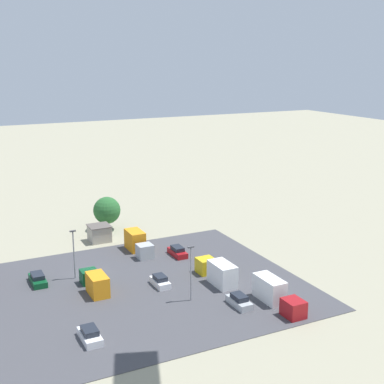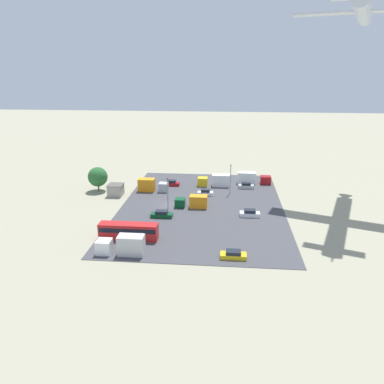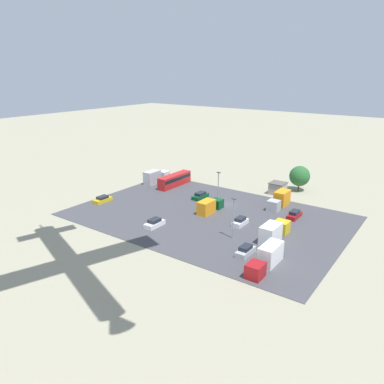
{
  "view_description": "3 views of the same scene",
  "coord_description": "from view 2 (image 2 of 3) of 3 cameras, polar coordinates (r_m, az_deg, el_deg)",
  "views": [
    {
      "loc": [
        19.91,
        75.08,
        32.14
      ],
      "look_at": [
        -4.87,
        25.43,
        18.22
      ],
      "focal_mm": 50.0,
      "sensor_mm": 36.0,
      "label": 1
    },
    {
      "loc": [
        83.24,
        13.61,
        31.53
      ],
      "look_at": [
        4.8,
        6.38,
        5.16
      ],
      "focal_mm": 35.0,
      "sensor_mm": 36.0,
      "label": 2
    },
    {
      "loc": [
        -40.59,
        70.65,
        29.7
      ],
      "look_at": [
        1.34,
        12.19,
        6.14
      ],
      "focal_mm": 35.0,
      "sensor_mm": 36.0,
      "label": 3
    }
  ],
  "objects": [
    {
      "name": "light_pole_lot_edge",
      "position": [
        97.03,
        5.88,
        2.17
      ],
      "size": [
        0.9,
        0.28,
        7.78
      ],
      "color": "gray",
      "rests_on": "ground"
    },
    {
      "name": "parked_car_5",
      "position": [
        104.47,
        -3.15,
        1.34
      ],
      "size": [
        1.86,
        4.48,
        1.59
      ],
      "rotation": [
        0.0,
        0.0,
        3.14
      ],
      "color": "maroon",
      "rests_on": "ground"
    },
    {
      "name": "parked_car_2",
      "position": [
        82.75,
        -4.64,
        -3.42
      ],
      "size": [
        1.97,
        4.78,
        1.53
      ],
      "color": "#0C4723",
      "rests_on": "ground"
    },
    {
      "name": "parked_truck_2",
      "position": [
        67.55,
        -10.4,
        -8.03
      ],
      "size": [
        2.54,
        8.51,
        3.55
      ],
      "rotation": [
        0.0,
        0.0,
        3.14
      ],
      "color": "silver",
      "rests_on": "ground"
    },
    {
      "name": "parked_car_0",
      "position": [
        65.99,
        6.32,
        -9.5
      ],
      "size": [
        1.99,
        4.53,
        1.41
      ],
      "rotation": [
        0.0,
        0.0,
        3.14
      ],
      "color": "gold",
      "rests_on": "ground"
    },
    {
      "name": "parked_truck_4",
      "position": [
        103.92,
        3.64,
        1.73
      ],
      "size": [
        2.58,
        8.78,
        3.32
      ],
      "rotation": [
        0.0,
        0.0,
        3.14
      ],
      "color": "gold",
      "rests_on": "ground"
    },
    {
      "name": "light_pole_lot_centre",
      "position": [
        86.42,
        -3.73,
        0.08
      ],
      "size": [
        0.9,
        0.28,
        7.53
      ],
      "color": "gray",
      "rests_on": "ground"
    },
    {
      "name": "parked_car_4",
      "position": [
        103.02,
        8.25,
        0.93
      ],
      "size": [
        1.82,
        4.25,
        1.61
      ],
      "rotation": [
        0.0,
        0.0,
        3.14
      ],
      "color": "#ADB2B7",
      "rests_on": "ground"
    },
    {
      "name": "ground_plane",
      "position": [
        90.05,
        -3.76,
        -2.03
      ],
      "size": [
        400.0,
        400.0,
        0.0
      ],
      "primitive_type": "plane",
      "color": "gray"
    },
    {
      "name": "parked_truck_0",
      "position": [
        87.98,
        0.19,
        -1.51
      ],
      "size": [
        2.37,
        7.57,
        2.9
      ],
      "rotation": [
        0.0,
        0.0,
        3.14
      ],
      "color": "#0C4723",
      "rests_on": "ground"
    },
    {
      "name": "parked_car_3",
      "position": [
        83.9,
        8.8,
        -3.25
      ],
      "size": [
        2.0,
        4.43,
        1.59
      ],
      "rotation": [
        0.0,
        0.0,
        3.14
      ],
      "color": "silver",
      "rests_on": "ground"
    },
    {
      "name": "shed_building",
      "position": [
        98.27,
        -11.54,
        0.32
      ],
      "size": [
        3.84,
        3.8,
        2.96
      ],
      "color": "#9E998E",
      "rests_on": "ground"
    },
    {
      "name": "parked_truck_3",
      "position": [
        100.0,
        -6.21,
        0.99
      ],
      "size": [
        2.48,
        7.89,
        3.36
      ],
      "color": "#ADB2B7",
      "rests_on": "ground"
    },
    {
      "name": "parking_lot_surface",
      "position": [
        89.16,
        1.53,
        -2.18
      ],
      "size": [
        55.94,
        38.07,
        0.08
      ],
      "color": "#424247",
      "rests_on": "ground"
    },
    {
      "name": "tree_near_shed",
      "position": [
        102.34,
        -14.17,
        2.26
      ],
      "size": [
        5.19,
        5.19,
        6.48
      ],
      "color": "brown",
      "rests_on": "ground"
    },
    {
      "name": "bus",
      "position": [
        73.01,
        -9.65,
        -5.83
      ],
      "size": [
        2.48,
        11.32,
        3.14
      ],
      "color": "red",
      "rests_on": "ground"
    },
    {
      "name": "airplane",
      "position": [
        99.34,
        24.65,
        23.91
      ],
      "size": [
        35.58,
        29.94,
        8.61
      ],
      "rotation": [
        0.0,
        0.0,
        1.23
      ],
      "color": "silver"
    },
    {
      "name": "parked_truck_1",
      "position": [
        107.3,
        9.12,
        2.05
      ],
      "size": [
        2.38,
        9.31,
        3.25
      ],
      "color": "maroon",
      "rests_on": "ground"
    },
    {
      "name": "parked_car_1",
      "position": [
        96.48,
        2.06,
        -0.12
      ],
      "size": [
        1.81,
        4.01,
        1.57
      ],
      "color": "silver",
      "rests_on": "ground"
    }
  ]
}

